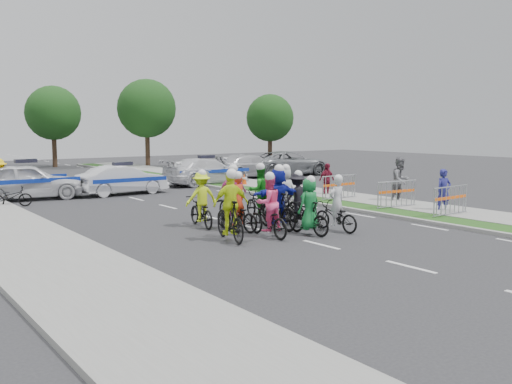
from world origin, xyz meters
TOP-DOWN VIEW (x-y plane):
  - ground at (0.00, 0.00)m, footprint 90.00×90.00m
  - curb_right at (5.10, 5.00)m, footprint 0.20×60.00m
  - grass_strip at (5.80, 5.00)m, footprint 1.20×60.00m
  - sidewalk_right at (7.60, 5.00)m, footprint 2.40×60.00m
  - sidewalk_left at (-6.50, 5.00)m, footprint 3.00×60.00m
  - rider_0 at (1.74, 1.27)m, footprint 0.67×1.73m
  - rider_1 at (0.67, 1.30)m, footprint 0.76×1.70m
  - rider_2 at (-0.48, 1.75)m, footprint 0.82×1.89m
  - rider_3 at (-1.68, 1.90)m, footprint 1.08×2.00m
  - rider_4 at (1.43, 2.76)m, footprint 1.01×1.77m
  - rider_5 at (0.50, 2.56)m, footprint 1.63×1.94m
  - rider_6 at (-0.67, 3.09)m, footprint 0.88×1.87m
  - rider_7 at (1.76, 3.81)m, footprint 0.85×1.86m
  - rider_8 at (1.11, 4.36)m, footprint 0.99×2.00m
  - rider_9 at (-0.11, 4.19)m, footprint 1.03×1.92m
  - rider_10 at (-1.21, 4.30)m, footprint 1.10×1.88m
  - police_car_0 at (-3.94, 14.60)m, footprint 4.97×2.62m
  - police_car_1 at (0.23, 13.98)m, footprint 4.20×1.63m
  - police_car_2 at (5.69, 15.51)m, footprint 5.18×2.43m
  - civilian_sedan at (10.13, 17.65)m, footprint 5.04×2.09m
  - civilian_suv at (13.06, 17.57)m, footprint 5.85×3.06m
  - spectator_0 at (7.49, 1.60)m, footprint 0.67×0.53m
  - spectator_1 at (8.32, 4.31)m, footprint 0.95×0.75m
  - spectator_2 at (7.37, 7.74)m, footprint 0.91×0.41m
  - barrier_0 at (6.70, 0.74)m, footprint 2.02×0.58m
  - barrier_1 at (6.70, 3.13)m, footprint 2.03×0.66m
  - barrier_2 at (6.70, 6.24)m, footprint 2.01×0.53m
  - cone_0 at (4.00, 8.01)m, footprint 0.40×0.40m
  - cone_1 at (6.76, 13.45)m, footprint 0.40×0.40m
  - parked_bike at (-5.04, 12.56)m, footprint 1.60×0.69m
  - tree_1 at (9.00, 30.00)m, footprint 4.55×4.55m
  - tree_2 at (18.00, 26.00)m, footprint 3.85×3.85m
  - tree_4 at (3.00, 34.00)m, footprint 4.20×4.20m

SIDE VIEW (x-z plane):
  - ground at x=0.00m, z-range 0.00..0.00m
  - grass_strip at x=5.80m, z-range 0.00..0.11m
  - curb_right at x=5.10m, z-range 0.00..0.12m
  - sidewalk_right at x=7.60m, z-range 0.00..0.13m
  - sidewalk_left at x=-6.50m, z-range 0.00..0.13m
  - cone_0 at x=4.00m, z-range -0.01..0.69m
  - cone_1 at x=6.76m, z-range -0.01..0.69m
  - parked_bike at x=-5.04m, z-range 0.00..0.82m
  - barrier_0 at x=6.70m, z-range 0.00..1.12m
  - barrier_1 at x=6.70m, z-range 0.00..1.12m
  - barrier_2 at x=6.70m, z-range 0.00..1.12m
  - rider_0 at x=1.74m, z-range -0.29..1.45m
  - rider_6 at x=-0.67m, z-range -0.31..1.53m
  - police_car_1 at x=0.23m, z-range 0.00..1.36m
  - rider_1 at x=0.67m, z-range -0.19..1.57m
  - rider_4 at x=1.43m, z-range -0.20..1.59m
  - rider_2 at x=-0.48m, z-range -0.25..1.65m
  - rider_10 at x=-1.21m, z-range -0.21..1.64m
  - rider_8 at x=1.11m, z-range -0.26..1.70m
  - civilian_sedan at x=10.13m, z-range 0.00..1.46m
  - police_car_2 at x=5.69m, z-range 0.00..1.46m
  - rider_7 at x=1.76m, z-range -0.21..1.70m
  - rider_9 at x=-0.11m, z-range -0.23..1.74m
  - spectator_2 at x=7.37m, z-range 0.00..1.52m
  - rider_3 at x=-1.68m, z-range -0.24..1.79m
  - civilian_suv at x=13.06m, z-range 0.00..1.57m
  - police_car_0 at x=-3.94m, z-range 0.00..1.61m
  - spectator_0 at x=7.49m, z-range 0.00..1.63m
  - rider_5 at x=0.50m, z-range -0.17..1.86m
  - spectator_1 at x=8.32m, z-range 0.00..1.90m
  - tree_2 at x=18.00m, z-range 0.95..6.72m
  - tree_4 at x=3.00m, z-range 1.04..7.34m
  - tree_1 at x=9.00m, z-range 1.12..7.95m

